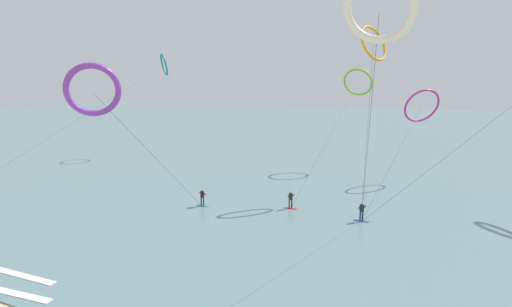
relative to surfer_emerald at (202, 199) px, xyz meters
name	(u,v)px	position (x,y,z in m)	size (l,w,h in m)	color
sea_water	(387,129)	(7.67, 80.78, -0.78)	(400.00, 200.00, 0.08)	slate
surfer_emerald	(202,199)	(0.00, 0.00, 0.00)	(1.40, 0.60, 1.70)	#199351
surfer_crimson	(291,201)	(8.01, 2.85, 0.00)	(1.40, 0.73, 1.70)	red
surfer_cobalt	(362,213)	(14.76, 2.06, 0.00)	(1.40, 0.71, 1.70)	#2647B7
kite_ivory	(379,10)	(17.21, -10.59, 14.40)	(4.36, 13.94, 16.89)	silver
kite_magenta	(422,106)	(18.23, 20.43, 8.35)	(5.91, 20.52, 11.25)	#CC288E
kite_amber	(373,43)	(13.44, 12.55, 15.12)	(3.38, 12.76, 17.89)	orange
kite_violet	(93,90)	(-1.00, -11.55, 10.47)	(3.48, 13.29, 13.14)	purple
kite_teal	(164,65)	(-21.77, 22.99, 14.18)	(4.35, 40.04, 16.87)	teal
kite_lime	(358,82)	(9.66, 25.23, 11.23)	(4.38, 23.77, 13.98)	#8CC62D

